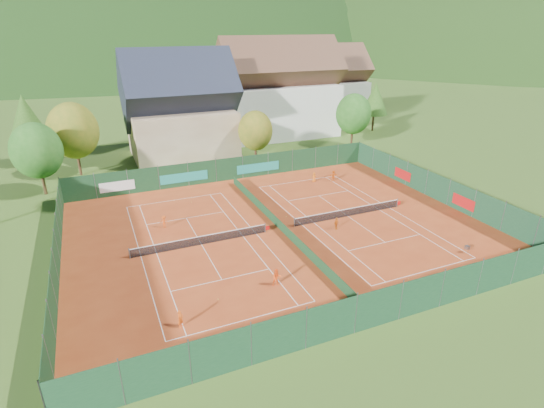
% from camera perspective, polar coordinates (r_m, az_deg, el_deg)
% --- Properties ---
extents(ground, '(600.00, 600.00, 0.00)m').
position_cam_1_polar(ground, '(42.43, 1.07, -3.48)').
color(ground, '#34561A').
rests_on(ground, ground).
extents(clay_pad, '(40.00, 32.00, 0.01)m').
position_cam_1_polar(clay_pad, '(42.42, 1.07, -3.45)').
color(clay_pad, '#A93D18').
rests_on(clay_pad, ground).
extents(court_markings_left, '(11.03, 23.83, 0.00)m').
position_cam_1_polar(court_markings_left, '(40.14, -9.44, -5.41)').
color(court_markings_left, white).
rests_on(court_markings_left, ground).
extents(court_markings_right, '(11.03, 23.83, 0.00)m').
position_cam_1_polar(court_markings_right, '(45.99, 10.20, -1.63)').
color(court_markings_right, white).
rests_on(court_markings_right, ground).
extents(tennis_net_left, '(13.30, 0.10, 1.02)m').
position_cam_1_polar(tennis_net_left, '(39.94, -9.27, -4.75)').
color(tennis_net_left, '#59595B').
rests_on(tennis_net_left, ground).
extents(tennis_net_right, '(13.30, 0.10, 1.02)m').
position_cam_1_polar(tennis_net_right, '(45.87, 10.40, -1.04)').
color(tennis_net_right, '#59595B').
rests_on(tennis_net_right, ground).
extents(court_divider, '(0.03, 28.80, 1.00)m').
position_cam_1_polar(court_divider, '(42.20, 1.08, -2.85)').
color(court_divider, '#14371C').
rests_on(court_divider, ground).
extents(fence_north, '(40.00, 0.10, 3.00)m').
position_cam_1_polar(fence_north, '(55.62, -6.17, 4.61)').
color(fence_north, '#13361C').
rests_on(fence_north, ground).
extents(fence_south, '(40.00, 0.04, 3.00)m').
position_cam_1_polar(fence_south, '(29.93, 14.17, -13.38)').
color(fence_south, '#163C22').
rests_on(fence_south, ground).
extents(fence_west, '(0.04, 32.00, 3.00)m').
position_cam_1_polar(fence_west, '(38.92, -27.02, -6.31)').
color(fence_west, '#14381B').
rests_on(fence_west, ground).
extents(fence_east, '(0.09, 32.00, 3.00)m').
position_cam_1_polar(fence_east, '(52.72, 21.29, 2.09)').
color(fence_east, '#153B23').
rests_on(fence_east, ground).
extents(chalet, '(16.20, 12.00, 16.00)m').
position_cam_1_polar(chalet, '(66.94, -12.20, 11.94)').
color(chalet, beige).
rests_on(chalet, ground).
extents(hotel_block_a, '(21.60, 11.00, 17.25)m').
position_cam_1_polar(hotel_block_a, '(78.22, 0.93, 14.54)').
color(hotel_block_a, silver).
rests_on(hotel_block_a, ground).
extents(hotel_block_b, '(17.28, 10.00, 15.50)m').
position_cam_1_polar(hotel_block_b, '(91.73, 7.09, 15.16)').
color(hotel_block_b, silver).
rests_on(hotel_block_b, ground).
extents(tree_west_front, '(5.72, 5.72, 8.69)m').
position_cam_1_polar(tree_west_front, '(56.55, -29.09, 6.28)').
color(tree_west_front, '#453118').
rests_on(tree_west_front, ground).
extents(tree_west_mid, '(6.44, 6.44, 9.78)m').
position_cam_1_polar(tree_west_mid, '(61.94, -25.18, 8.90)').
color(tree_west_mid, '#4B2F1A').
rests_on(tree_west_mid, ground).
extents(tree_west_back, '(5.60, 5.60, 10.00)m').
position_cam_1_polar(tree_west_back, '(70.11, -30.18, 9.97)').
color(tree_west_back, '#483219').
rests_on(tree_west_back, ground).
extents(tree_center, '(5.01, 5.01, 7.60)m').
position_cam_1_polar(tree_center, '(62.23, -2.25, 9.82)').
color(tree_center, '#492A1A').
rests_on(tree_center, ground).
extents(tree_east_front, '(5.72, 5.72, 8.69)m').
position_cam_1_polar(tree_east_front, '(72.05, 10.89, 11.81)').
color(tree_east_front, '#4B2E1A').
rests_on(tree_east_front, ground).
extents(tree_east_mid, '(5.04, 5.04, 9.00)m').
position_cam_1_polar(tree_east_mid, '(84.08, 13.69, 13.61)').
color(tree_east_mid, '#422717').
rests_on(tree_east_mid, ground).
extents(tree_east_back, '(7.15, 7.15, 10.86)m').
position_cam_1_polar(tree_east_back, '(86.31, 6.08, 14.80)').
color(tree_east_back, '#452A18').
rests_on(tree_east_back, ground).
extents(mountain_backdrop, '(820.00, 530.00, 242.00)m').
position_cam_1_polar(mountain_backdrop, '(277.90, -13.84, 10.21)').
color(mountain_backdrop, black).
rests_on(mountain_backdrop, ground).
extents(ball_hopper, '(0.34, 0.34, 0.80)m').
position_cam_1_polar(ball_hopper, '(41.83, 24.77, -5.31)').
color(ball_hopper, slate).
rests_on(ball_hopper, ground).
extents(loose_ball_0, '(0.07, 0.07, 0.07)m').
position_cam_1_polar(loose_ball_0, '(32.61, -7.25, -12.58)').
color(loose_ball_0, '#CCD833').
rests_on(loose_ball_0, ground).
extents(loose_ball_1, '(0.07, 0.07, 0.07)m').
position_cam_1_polar(loose_ball_1, '(36.33, 17.92, -9.56)').
color(loose_ball_1, '#CCD833').
rests_on(loose_ball_1, ground).
extents(loose_ball_2, '(0.07, 0.07, 0.07)m').
position_cam_1_polar(loose_ball_2, '(45.18, 1.93, -1.69)').
color(loose_ball_2, '#CCD833').
rests_on(loose_ball_2, ground).
extents(loose_ball_3, '(0.07, 0.07, 0.07)m').
position_cam_1_polar(loose_ball_3, '(49.69, -10.80, 0.26)').
color(loose_ball_3, '#CCD833').
rests_on(loose_ball_3, ground).
extents(player_left_near, '(0.56, 0.54, 1.30)m').
position_cam_1_polar(player_left_near, '(30.15, -12.22, -14.88)').
color(player_left_near, orange).
rests_on(player_left_near, ground).
extents(player_left_mid, '(0.81, 0.67, 1.49)m').
position_cam_1_polar(player_left_mid, '(33.48, 0.64, -9.85)').
color(player_left_mid, '#FD5616').
rests_on(player_left_mid, ground).
extents(player_left_far, '(0.96, 0.73, 1.31)m').
position_cam_1_polar(player_left_far, '(43.91, -14.31, -2.32)').
color(player_left_far, '#D14912').
rests_on(player_left_far, ground).
extents(player_right_near, '(0.80, 0.60, 1.26)m').
position_cam_1_polar(player_right_near, '(42.73, 8.63, -2.59)').
color(player_right_near, '#D86213').
rests_on(player_right_near, ground).
extents(player_right_far_a, '(0.63, 0.41, 1.29)m').
position_cam_1_polar(player_right_far_a, '(55.31, 5.68, 3.62)').
color(player_right_far_a, '#D35E12').
rests_on(player_right_far_a, ground).
extents(player_right_far_b, '(1.32, 0.50, 1.39)m').
position_cam_1_polar(player_right_far_b, '(55.98, 8.26, 3.79)').
color(player_right_far_b, orange).
rests_on(player_right_far_b, ground).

